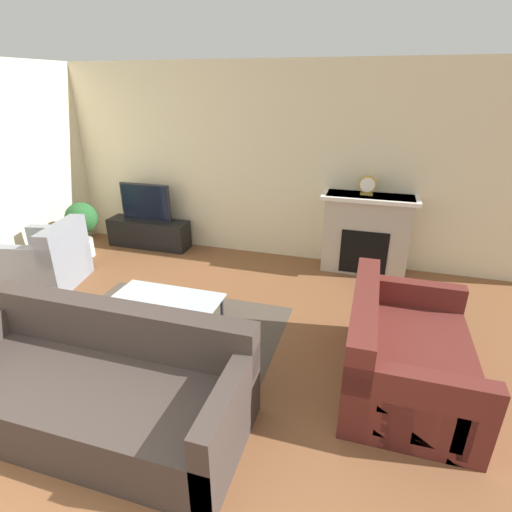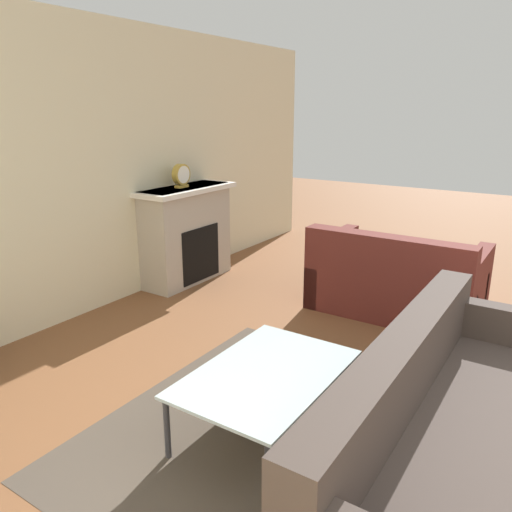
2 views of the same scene
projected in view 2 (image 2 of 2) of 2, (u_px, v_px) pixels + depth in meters
wall_back at (34, 176)px, 4.16m from camera, size 8.79×0.06×2.70m
area_rug at (272, 431)px, 3.04m from camera, size 2.32×1.94×0.00m
fireplace at (187, 232)px, 5.57m from camera, size 1.23×0.45×1.07m
couch_sectional at (464, 449)px, 2.45m from camera, size 2.33×0.99×0.82m
couch_loveseat at (396, 282)px, 4.80m from camera, size 1.00×1.52×0.82m
coffee_table at (267, 376)px, 2.96m from camera, size 1.12×0.74×0.40m
mantel_clock at (181, 175)px, 5.35m from camera, size 0.22×0.07×0.25m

